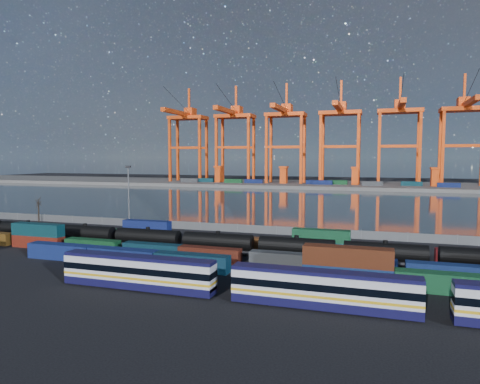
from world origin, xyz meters
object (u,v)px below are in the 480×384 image
(tanker_string, at_px, (148,238))
(bare_tree, at_px, (39,210))
(passenger_train, at_px, (323,290))
(gantry_cranes, at_px, (312,122))

(tanker_string, height_order, bare_tree, bare_tree)
(passenger_train, bearing_deg, bare_tree, 151.53)
(gantry_cranes, bearing_deg, tanker_string, -91.21)
(passenger_train, distance_m, tanker_string, 46.29)
(passenger_train, distance_m, gantry_cranes, 230.06)
(tanker_string, bearing_deg, passenger_train, -32.83)
(passenger_train, height_order, gantry_cranes, gantry_cranes)
(passenger_train, distance_m, bare_tree, 100.32)
(bare_tree, bearing_deg, tanker_string, -24.75)
(passenger_train, bearing_deg, gantry_cranes, 98.80)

